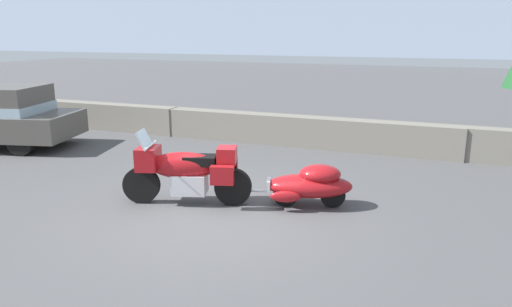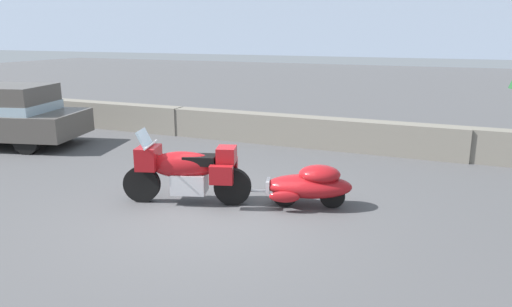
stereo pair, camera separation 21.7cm
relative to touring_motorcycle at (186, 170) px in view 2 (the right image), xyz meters
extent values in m
plane|color=#4C4C4F|center=(0.67, -0.38, -0.62)|extent=(80.00, 80.00, 0.00)
cube|color=slate|center=(-7.33, 5.06, -0.21)|extent=(8.00, 0.51, 0.82)
cube|color=slate|center=(0.67, 5.11, -0.22)|extent=(8.00, 0.54, 0.81)
cube|color=#99A8BF|center=(0.67, 95.10, 7.38)|extent=(240.00, 80.00, 16.00)
cylinder|color=black|center=(-0.78, -0.25, -0.29)|extent=(0.67, 0.34, 0.66)
cylinder|color=black|center=(0.79, 0.26, -0.29)|extent=(0.67, 0.34, 0.66)
cube|color=silver|center=(0.05, 0.02, -0.24)|extent=(0.71, 0.60, 0.36)
ellipsoid|color=maroon|center=(-0.04, -0.01, 0.09)|extent=(1.28, 0.79, 0.48)
cube|color=maroon|center=(-0.64, -0.21, 0.21)|extent=(0.50, 0.61, 0.40)
cube|color=#9EB7C6|center=(-0.68, -0.22, 0.54)|extent=(0.31, 0.48, 0.34)
cube|color=black|center=(0.24, 0.08, 0.19)|extent=(0.64, 0.52, 0.16)
cube|color=maroon|center=(0.70, 0.23, 0.29)|extent=(0.43, 0.48, 0.28)
cube|color=maroon|center=(0.74, -0.08, 0.01)|extent=(0.43, 0.28, 0.32)
cube|color=maroon|center=(0.56, 0.50, 0.01)|extent=(0.43, 0.28, 0.32)
cylinder|color=silver|center=(-0.59, -0.19, 0.44)|extent=(0.25, 0.68, 0.04)
cylinder|color=silver|center=(-0.73, -0.24, -0.04)|extent=(0.26, 0.14, 0.54)
cylinder|color=black|center=(1.67, 0.54, -0.40)|extent=(0.45, 0.23, 0.44)
cylinder|color=black|center=(2.46, 0.80, -0.40)|extent=(0.45, 0.23, 0.44)
ellipsoid|color=maroon|center=(2.07, 0.67, -0.24)|extent=(1.64, 1.11, 0.40)
ellipsoid|color=maroon|center=(2.24, 0.73, -0.02)|extent=(0.86, 0.75, 0.32)
cube|color=silver|center=(1.39, 0.45, -0.26)|extent=(0.16, 0.32, 0.24)
ellipsoid|color=maroon|center=(1.77, 0.24, -0.34)|extent=(0.54, 0.29, 0.20)
ellipsoid|color=maroon|center=(1.58, 0.85, -0.34)|extent=(0.54, 0.29, 0.20)
cylinder|color=silver|center=(1.02, 0.33, -0.35)|extent=(0.68, 0.26, 0.05)
cylinder|color=black|center=(-5.58, 1.52, -0.28)|extent=(0.71, 0.39, 0.68)
cylinder|color=black|center=(-6.00, 3.13, -0.28)|extent=(0.71, 0.39, 0.68)
cube|color=#9EB7C6|center=(-7.00, 2.01, 0.43)|extent=(3.05, 2.38, 0.24)
camera|label=1|loc=(4.16, -7.10, 2.35)|focal=33.70mm
camera|label=2|loc=(4.36, -7.02, 2.35)|focal=33.70mm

